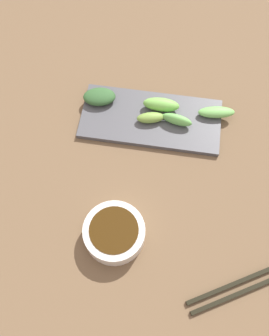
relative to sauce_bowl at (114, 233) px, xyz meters
name	(u,v)px	position (x,y,z in m)	size (l,w,h in m)	color
tabletop	(143,170)	(0.16, -0.04, -0.03)	(2.10, 2.10, 0.02)	brown
sauce_bowl	(114,233)	(0.00, 0.00, 0.00)	(0.12, 0.12, 0.04)	silver
serving_plate	(152,119)	(0.28, -0.04, -0.02)	(0.15, 0.32, 0.01)	#494B50
broccoli_stalk_0	(216,112)	(0.31, -0.18, 0.00)	(0.03, 0.08, 0.02)	#6FB85A
broccoli_stalk_1	(161,105)	(0.31, -0.06, 0.00)	(0.03, 0.08, 0.03)	#73BC4E
broccoli_stalk_2	(177,120)	(0.28, -0.10, 0.00)	(0.02, 0.07, 0.03)	#6ABA57
broccoli_leafy_3	(99,97)	(0.31, 0.09, 0.00)	(0.05, 0.08, 0.03)	#2F592D
broccoli_stalk_4	(150,118)	(0.28, -0.03, 0.00)	(0.03, 0.06, 0.02)	#759E41
chopsticks	(244,286)	(-0.06, -0.26, -0.02)	(0.14, 0.21, 0.01)	black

